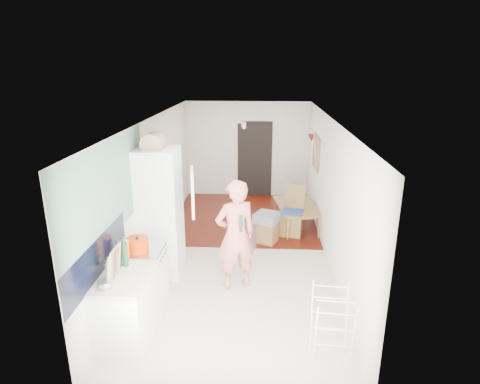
# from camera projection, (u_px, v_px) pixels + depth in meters

# --- Properties ---
(room_shell) EXTENTS (3.20, 7.00, 2.50)m
(room_shell) POSITION_uv_depth(u_px,v_px,m) (240.00, 190.00, 7.19)
(room_shell) COLOR beige
(room_shell) RESTS_ON ground
(floor) EXTENTS (3.20, 7.00, 0.01)m
(floor) POSITION_uv_depth(u_px,v_px,m) (240.00, 253.00, 7.58)
(floor) COLOR beige
(floor) RESTS_ON ground
(wood_floor_overlay) EXTENTS (3.20, 3.30, 0.01)m
(wood_floor_overlay) POSITION_uv_depth(u_px,v_px,m) (244.00, 217.00, 9.33)
(wood_floor_overlay) COLOR #530F06
(wood_floor_overlay) RESTS_ON room_shell
(sage_wall_panel) EXTENTS (0.02, 3.00, 1.30)m
(sage_wall_panel) POSITION_uv_depth(u_px,v_px,m) (109.00, 190.00, 5.19)
(sage_wall_panel) COLOR slate
(sage_wall_panel) RESTS_ON room_shell
(tile_splashback) EXTENTS (0.02, 1.90, 0.50)m
(tile_splashback) POSITION_uv_depth(u_px,v_px,m) (98.00, 258.00, 4.88)
(tile_splashback) COLOR black
(tile_splashback) RESTS_ON room_shell
(doorway_recess) EXTENTS (0.90, 0.04, 2.00)m
(doorway_recess) POSITION_uv_depth(u_px,v_px,m) (255.00, 159.00, 10.57)
(doorway_recess) COLOR black
(doorway_recess) RESTS_ON room_shell
(base_cabinet) EXTENTS (0.60, 0.90, 0.86)m
(base_cabinet) POSITION_uv_depth(u_px,v_px,m) (126.00, 310.00, 5.09)
(base_cabinet) COLOR white
(base_cabinet) RESTS_ON room_shell
(worktop) EXTENTS (0.62, 0.92, 0.06)m
(worktop) POSITION_uv_depth(u_px,v_px,m) (123.00, 278.00, 4.95)
(worktop) COLOR beige
(worktop) RESTS_ON room_shell
(range_cooker) EXTENTS (0.60, 0.60, 0.88)m
(range_cooker) POSITION_uv_depth(u_px,v_px,m) (143.00, 279.00, 5.80)
(range_cooker) COLOR white
(range_cooker) RESTS_ON room_shell
(cooker_top) EXTENTS (0.60, 0.60, 0.04)m
(cooker_top) POSITION_uv_depth(u_px,v_px,m) (141.00, 250.00, 5.66)
(cooker_top) COLOR #B0B0B2
(cooker_top) RESTS_ON room_shell
(fridge_housing) EXTENTS (0.66, 0.66, 2.15)m
(fridge_housing) POSITION_uv_depth(u_px,v_px,m) (160.00, 213.00, 6.57)
(fridge_housing) COLOR white
(fridge_housing) RESTS_ON room_shell
(fridge_door) EXTENTS (0.14, 0.56, 0.70)m
(fridge_door) POSITION_uv_depth(u_px,v_px,m) (193.00, 192.00, 6.11)
(fridge_door) COLOR white
(fridge_door) RESTS_ON room_shell
(fridge_interior) EXTENTS (0.02, 0.52, 0.66)m
(fridge_interior) POSITION_uv_depth(u_px,v_px,m) (177.00, 186.00, 6.41)
(fridge_interior) COLOR white
(fridge_interior) RESTS_ON room_shell
(pinboard) EXTENTS (0.03, 0.90, 0.70)m
(pinboard) POSITION_uv_depth(u_px,v_px,m) (316.00, 152.00, 8.82)
(pinboard) COLOR tan
(pinboard) RESTS_ON room_shell
(pinboard_frame) EXTENTS (0.00, 0.94, 0.74)m
(pinboard_frame) POSITION_uv_depth(u_px,v_px,m) (315.00, 152.00, 8.82)
(pinboard_frame) COLOR olive
(pinboard_frame) RESTS_ON room_shell
(wall_sconce) EXTENTS (0.18, 0.18, 0.16)m
(wall_sconce) POSITION_uv_depth(u_px,v_px,m) (311.00, 138.00, 9.38)
(wall_sconce) COLOR maroon
(wall_sconce) RESTS_ON room_shell
(person) EXTENTS (0.91, 0.77, 2.10)m
(person) POSITION_uv_depth(u_px,v_px,m) (236.00, 226.00, 6.13)
(person) COLOR #E9796C
(person) RESTS_ON floor
(dining_table) EXTENTS (0.85, 1.30, 0.42)m
(dining_table) POSITION_uv_depth(u_px,v_px,m) (297.00, 218.00, 8.72)
(dining_table) COLOR olive
(dining_table) RESTS_ON floor
(dining_chair) EXTENTS (0.53, 0.53, 1.04)m
(dining_chair) POSITION_uv_depth(u_px,v_px,m) (292.00, 211.00, 8.23)
(dining_chair) COLOR olive
(dining_chair) RESTS_ON floor
(stool) EXTENTS (0.44, 0.44, 0.44)m
(stool) POSITION_uv_depth(u_px,v_px,m) (268.00, 232.00, 7.94)
(stool) COLOR olive
(stool) RESTS_ON floor
(grey_drape) EXTENTS (0.56, 0.56, 0.19)m
(grey_drape) POSITION_uv_depth(u_px,v_px,m) (267.00, 218.00, 7.84)
(grey_drape) COLOR slate
(grey_drape) RESTS_ON stool
(drying_rack) EXTENTS (0.48, 0.44, 0.88)m
(drying_rack) POSITION_uv_depth(u_px,v_px,m) (332.00, 324.00, 4.79)
(drying_rack) COLOR white
(drying_rack) RESTS_ON floor
(bread_bin) EXTENTS (0.41, 0.40, 0.18)m
(bread_bin) POSITION_uv_depth(u_px,v_px,m) (153.00, 143.00, 6.20)
(bread_bin) COLOR tan
(bread_bin) RESTS_ON fridge_housing
(red_casserole) EXTENTS (0.39, 0.39, 0.19)m
(red_casserole) POSITION_uv_depth(u_px,v_px,m) (137.00, 245.00, 5.57)
(red_casserole) COLOR #DA3300
(red_casserole) RESTS_ON cooker_top
(steel_pan) EXTENTS (0.23, 0.23, 0.09)m
(steel_pan) POSITION_uv_depth(u_px,v_px,m) (105.00, 284.00, 4.67)
(steel_pan) COLOR #B0B0B2
(steel_pan) RESTS_ON worktop
(held_bottle) EXTENTS (0.05, 0.05, 0.25)m
(held_bottle) POSITION_uv_depth(u_px,v_px,m) (241.00, 224.00, 5.93)
(held_bottle) COLOR #1B4123
(held_bottle) RESTS_ON person
(bottle_a) EXTENTS (0.09, 0.09, 0.32)m
(bottle_a) POSITION_uv_depth(u_px,v_px,m) (125.00, 254.00, 5.14)
(bottle_a) COLOR #1B4123
(bottle_a) RESTS_ON worktop
(bottle_b) EXTENTS (0.07, 0.07, 0.29)m
(bottle_b) POSITION_uv_depth(u_px,v_px,m) (119.00, 255.00, 5.15)
(bottle_b) COLOR #1B4123
(bottle_b) RESTS_ON worktop
(bottle_c) EXTENTS (0.10, 0.10, 0.20)m
(bottle_c) POSITION_uv_depth(u_px,v_px,m) (109.00, 272.00, 4.83)
(bottle_c) COLOR silver
(bottle_c) RESTS_ON worktop
(pepper_mill_front) EXTENTS (0.06, 0.06, 0.19)m
(pepper_mill_front) POSITION_uv_depth(u_px,v_px,m) (127.00, 249.00, 5.42)
(pepper_mill_front) COLOR tan
(pepper_mill_front) RESTS_ON worktop
(pepper_mill_back) EXTENTS (0.07, 0.07, 0.21)m
(pepper_mill_back) POSITION_uv_depth(u_px,v_px,m) (124.00, 250.00, 5.39)
(pepper_mill_back) COLOR tan
(pepper_mill_back) RESTS_ON worktop
(chopping_boards) EXTENTS (0.15, 0.31, 0.42)m
(chopping_boards) POSITION_uv_depth(u_px,v_px,m) (114.00, 264.00, 4.78)
(chopping_boards) COLOR tan
(chopping_boards) RESTS_ON worktop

